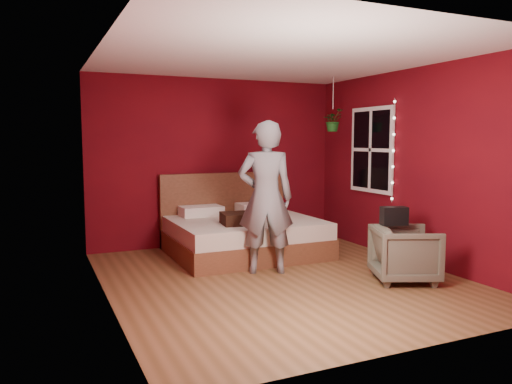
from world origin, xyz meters
name	(u,v)px	position (x,y,z in m)	size (l,w,h in m)	color
floor	(281,278)	(0.00, 0.00, 0.00)	(4.50, 4.50, 0.00)	brown
room_walls	(282,137)	(0.00, 0.00, 1.68)	(4.04, 4.54, 2.62)	maroon
window	(371,150)	(1.97, 0.90, 1.50)	(0.05, 0.97, 1.27)	white
fairy_lights	(393,151)	(1.94, 0.37, 1.50)	(0.04, 0.04, 1.45)	silver
bed	(242,233)	(0.09, 1.42, 0.29)	(2.06, 1.75, 1.13)	brown
person	(266,198)	(-0.05, 0.33, 0.94)	(0.69, 0.45, 1.88)	slate
armchair	(405,254)	(1.27, -0.69, 0.32)	(0.69, 0.71, 0.65)	#595646
handbag	(394,216)	(1.21, -0.55, 0.76)	(0.30, 0.15, 0.22)	black
throw_pillow	(238,219)	(-0.15, 0.98, 0.59)	(0.43, 0.43, 0.15)	black
hanging_plant	(333,120)	(1.55, 1.32, 1.94)	(0.38, 0.36, 0.83)	silver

